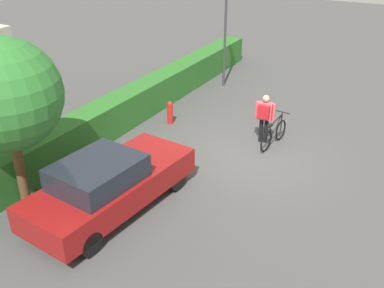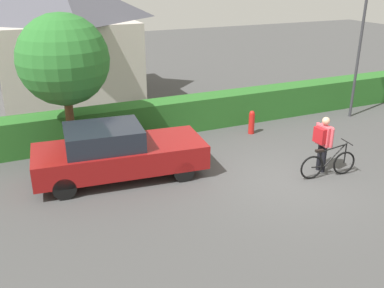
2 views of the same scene
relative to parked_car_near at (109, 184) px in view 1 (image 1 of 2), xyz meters
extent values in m
plane|color=#464646|center=(4.07, -2.02, -0.73)|extent=(60.00, 60.00, 0.00)
cube|color=#2A6825|center=(4.07, 2.70, -0.17)|extent=(18.39, 0.90, 1.12)
cube|color=maroon|center=(0.10, -0.01, -0.13)|extent=(4.61, 2.19, 0.64)
cube|color=#1E232D|center=(-0.31, 0.03, 0.46)|extent=(2.09, 1.73, 0.55)
cylinder|color=black|center=(1.68, 0.62, -0.45)|extent=(0.58, 0.24, 0.57)
cylinder|color=black|center=(1.53, -0.94, -0.45)|extent=(0.58, 0.24, 0.57)
cylinder|color=black|center=(-1.34, 0.92, -0.45)|extent=(0.58, 0.24, 0.57)
cylinder|color=black|center=(-1.49, -0.64, -0.45)|extent=(0.58, 0.24, 0.57)
torus|color=black|center=(5.67, -2.35, -0.40)|extent=(0.67, 0.13, 0.67)
torus|color=black|center=(4.68, -2.22, -0.40)|extent=(0.67, 0.13, 0.67)
cylinder|color=black|center=(5.36, -2.31, -0.11)|extent=(0.64, 0.12, 0.63)
cylinder|color=black|center=(4.96, -2.26, -0.19)|extent=(0.23, 0.07, 0.46)
cylinder|color=black|center=(5.24, -2.30, 0.08)|extent=(0.77, 0.13, 0.17)
cylinder|color=black|center=(4.87, -2.25, -0.41)|extent=(0.38, 0.08, 0.05)
cylinder|color=black|center=(5.67, -2.35, -0.11)|extent=(0.04, 0.04, 0.59)
cube|color=black|center=(4.86, -2.25, 0.06)|extent=(0.23, 0.13, 0.06)
cylinder|color=black|center=(5.67, -2.35, 0.22)|extent=(0.09, 0.50, 0.03)
cylinder|color=black|center=(5.25, -1.84, -0.34)|extent=(0.13, 0.13, 0.78)
cylinder|color=black|center=(5.26, -2.00, -0.34)|extent=(0.13, 0.13, 0.78)
cube|color=#DB4C56|center=(5.25, -1.92, 0.32)|extent=(0.23, 0.47, 0.55)
sphere|color=tan|center=(5.25, -1.92, 0.73)|extent=(0.21, 0.21, 0.21)
cylinder|color=#DB4C56|center=(5.23, -1.65, 0.33)|extent=(0.09, 0.09, 0.52)
cylinder|color=#DB4C56|center=(5.27, -2.20, 0.33)|extent=(0.09, 0.09, 0.52)
cube|color=red|center=(5.09, -1.93, 0.35)|extent=(0.18, 0.37, 0.42)
cylinder|color=#38383D|center=(9.45, 1.44, 1.43)|extent=(0.10, 0.10, 4.33)
cylinder|color=brown|center=(-0.84, 1.98, 0.33)|extent=(0.24, 0.24, 2.12)
sphere|color=#2D742E|center=(-0.84, 1.98, 2.16)|extent=(2.56, 2.56, 2.56)
cylinder|color=red|center=(5.03, 1.39, -0.38)|extent=(0.20, 0.20, 0.70)
sphere|color=red|center=(5.03, 1.39, -0.01)|extent=(0.18, 0.18, 0.18)
camera|label=1|loc=(-6.73, -5.97, 5.58)|focal=40.93mm
camera|label=2|loc=(-2.45, -10.36, 4.48)|focal=40.26mm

